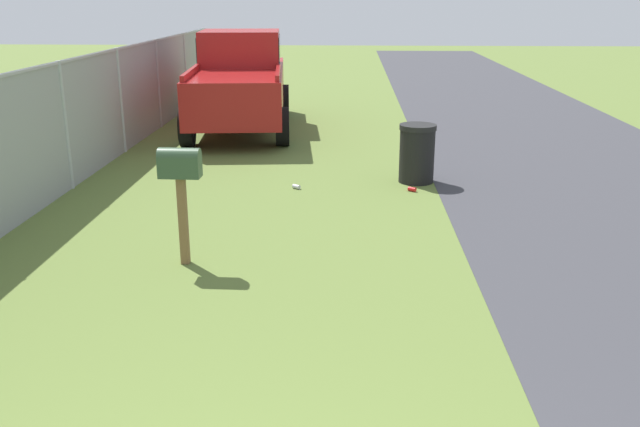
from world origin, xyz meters
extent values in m
cube|color=brown|center=(5.32, 1.31, 0.49)|extent=(0.09, 0.09, 0.98)
cube|color=#334C33|center=(5.32, 1.31, 1.09)|extent=(0.21, 0.45, 0.22)
cylinder|color=#334C33|center=(5.32, 1.31, 1.20)|extent=(0.21, 0.45, 0.20)
cube|color=red|center=(5.43, 1.31, 1.16)|extent=(0.02, 0.04, 0.18)
cube|color=maroon|center=(13.27, 1.92, 0.88)|extent=(5.46, 2.33, 0.90)
cube|color=maroon|center=(13.91, 1.98, 1.71)|extent=(1.95, 1.87, 0.76)
cube|color=black|center=(13.91, 1.98, 1.71)|extent=(1.90, 1.90, 0.53)
cube|color=maroon|center=(12.03, 2.67, 1.39)|extent=(2.76, 0.33, 0.12)
cube|color=maroon|center=(12.19, 0.96, 1.39)|extent=(2.76, 0.33, 0.12)
cylinder|color=black|center=(14.94, 3.00, 0.38)|extent=(0.78, 0.33, 0.76)
cylinder|color=black|center=(15.10, 1.15, 0.38)|extent=(0.78, 0.33, 0.76)
cylinder|color=black|center=(11.45, 2.69, 0.38)|extent=(0.78, 0.33, 0.76)
cylinder|color=black|center=(11.61, 0.84, 0.38)|extent=(0.78, 0.33, 0.76)
cylinder|color=black|center=(8.94, -1.54, 0.42)|extent=(0.55, 0.55, 0.84)
cylinder|color=black|center=(8.94, -1.54, 0.88)|extent=(0.58, 0.58, 0.08)
cylinder|color=#9EA3A8|center=(8.31, 3.77, 0.96)|extent=(0.07, 0.07, 1.93)
cylinder|color=#9EA3A8|center=(10.90, 3.77, 0.96)|extent=(0.07, 0.07, 1.93)
cylinder|color=#9EA3A8|center=(13.49, 3.77, 0.96)|extent=(0.07, 0.07, 1.93)
cylinder|color=#9EA3A8|center=(16.08, 3.77, 0.96)|extent=(0.07, 0.07, 1.93)
cylinder|color=#9EA3A8|center=(18.67, 3.77, 0.96)|extent=(0.07, 0.07, 1.93)
cube|color=#9EA3A8|center=(9.61, 3.77, 1.90)|extent=(18.13, 0.04, 0.04)
cube|color=gray|center=(9.61, 3.77, 0.96)|extent=(18.13, 0.01, 1.93)
cylinder|color=silver|center=(8.44, 0.32, 0.03)|extent=(0.13, 0.14, 0.07)
cylinder|color=red|center=(8.37, -1.44, 0.03)|extent=(0.12, 0.14, 0.07)
camera|label=1|loc=(-1.74, -0.49, 2.84)|focal=38.75mm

